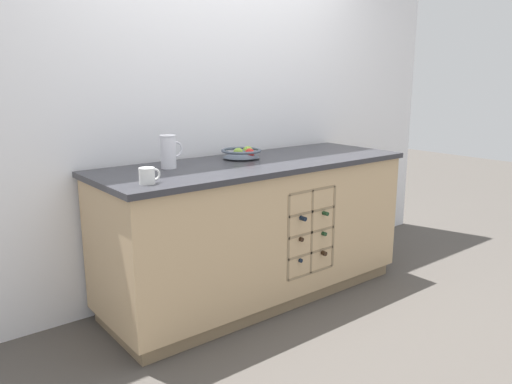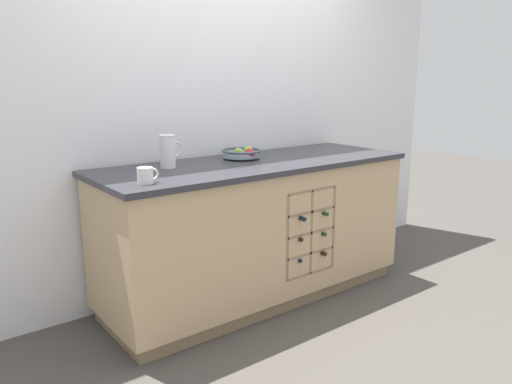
# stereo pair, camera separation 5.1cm
# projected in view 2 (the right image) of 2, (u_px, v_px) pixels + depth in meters

# --- Properties ---
(ground_plane) EXTENTS (14.00, 14.00, 0.00)m
(ground_plane) POSITION_uv_depth(u_px,v_px,m) (256.00, 295.00, 3.45)
(ground_plane) COLOR #4C4742
(back_wall) EXTENTS (4.48, 0.06, 2.55)m
(back_wall) POSITION_uv_depth(u_px,v_px,m) (219.00, 105.00, 3.49)
(back_wall) COLOR white
(back_wall) RESTS_ON ground_plane
(kitchen_island) EXTENTS (2.12, 0.77, 0.94)m
(kitchen_island) POSITION_uv_depth(u_px,v_px,m) (256.00, 229.00, 3.34)
(kitchen_island) COLOR #8B7354
(kitchen_island) RESTS_ON ground_plane
(fruit_bowl) EXTENTS (0.27, 0.27, 0.08)m
(fruit_bowl) POSITION_uv_depth(u_px,v_px,m) (242.00, 153.00, 3.33)
(fruit_bowl) COLOR #4C5666
(fruit_bowl) RESTS_ON kitchen_island
(white_pitcher) EXTENTS (0.15, 0.10, 0.20)m
(white_pitcher) POSITION_uv_depth(u_px,v_px,m) (168.00, 151.00, 2.98)
(white_pitcher) COLOR white
(white_pitcher) RESTS_ON kitchen_island
(ceramic_mug) EXTENTS (0.12, 0.08, 0.08)m
(ceramic_mug) POSITION_uv_depth(u_px,v_px,m) (146.00, 175.00, 2.55)
(ceramic_mug) COLOR white
(ceramic_mug) RESTS_ON kitchen_island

